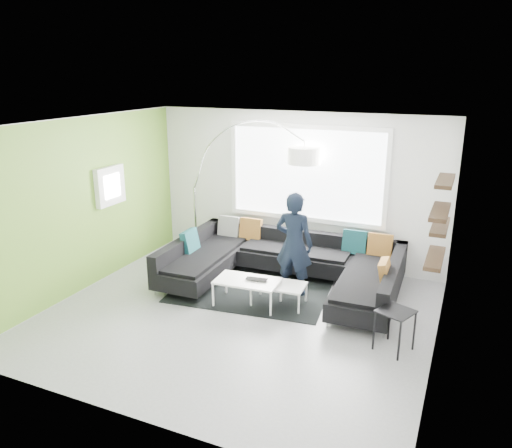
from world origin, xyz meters
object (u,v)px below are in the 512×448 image
(side_table, at_px, (394,330))
(coffee_table, at_px, (263,292))
(sectional_sofa, at_px, (283,267))
(person, at_px, (294,244))
(arc_lamp, at_px, (194,188))
(laptop, at_px, (256,281))

(side_table, bearing_deg, coffee_table, 165.78)
(sectional_sofa, relative_size, person, 2.25)
(arc_lamp, distance_m, side_table, 4.78)
(laptop, bearing_deg, arc_lamp, 132.96)
(side_table, height_order, person, person)
(coffee_table, relative_size, person, 0.74)
(side_table, distance_m, laptop, 2.18)
(side_table, bearing_deg, sectional_sofa, 148.25)
(coffee_table, distance_m, arc_lamp, 2.86)
(sectional_sofa, bearing_deg, coffee_table, -95.35)
(person, distance_m, laptop, 0.89)
(coffee_table, height_order, arc_lamp, arc_lamp)
(arc_lamp, xyz_separation_m, laptop, (2.03, -1.67, -0.91))
(arc_lamp, bearing_deg, laptop, -37.83)
(arc_lamp, distance_m, laptop, 2.78)
(arc_lamp, bearing_deg, coffee_table, -35.05)
(coffee_table, height_order, person, person)
(side_table, bearing_deg, laptop, 168.84)
(coffee_table, relative_size, side_table, 2.24)
(sectional_sofa, bearing_deg, side_table, -33.58)
(coffee_table, xyz_separation_m, laptop, (-0.08, -0.10, 0.22))
(side_table, relative_size, laptop, 1.56)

